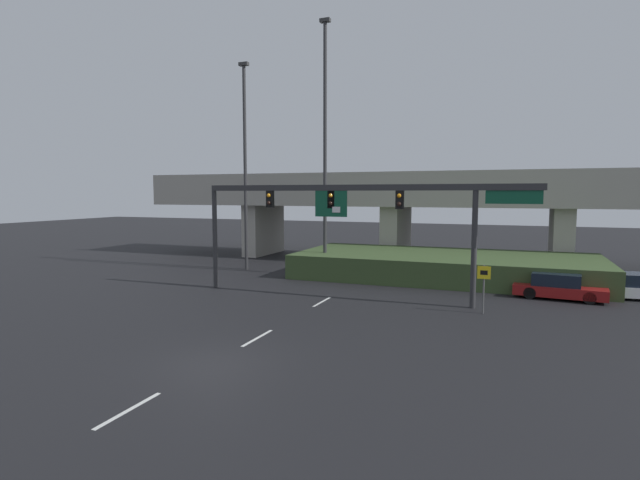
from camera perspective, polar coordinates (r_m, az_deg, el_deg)
ground_plane at (r=17.66m, az=-12.07°, el=-13.54°), size 160.00×160.00×0.00m
lane_markings at (r=29.59m, az=2.71°, el=-5.70°), size 0.14×37.56×0.01m
signal_gantry at (r=26.71m, az=3.62°, el=4.00°), size 18.23×0.44×6.14m
speed_limit_sign at (r=24.77m, az=18.21°, el=-4.59°), size 0.60×0.11×2.32m
highway_light_pole_near at (r=37.34m, az=-8.55°, el=8.73°), size 0.70×0.36×15.05m
highway_light_pole_far at (r=34.25m, az=0.58°, el=10.88°), size 0.70×0.36×17.16m
overpass_bridge at (r=42.22m, az=8.73°, el=4.46°), size 44.24×7.22×7.33m
grass_embankment at (r=34.57m, az=14.06°, el=-2.90°), size 19.52×8.80×1.60m
parked_sedan_near_right at (r=29.99m, az=25.61°, el=-4.83°), size 4.78×2.37×1.39m
parked_sedan_mid_right at (r=31.81m, az=31.30°, el=-4.54°), size 4.64×2.25×1.37m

